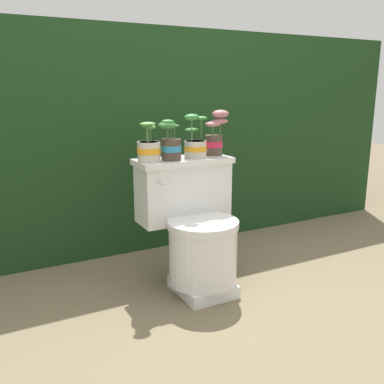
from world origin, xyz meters
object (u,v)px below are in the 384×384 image
at_px(toilet, 193,226).
at_px(potted_plant_midright, 215,136).
at_px(potted_plant_midleft, 171,144).
at_px(potted_plant_left, 149,148).
at_px(potted_plant_middle, 195,144).

relative_size(toilet, potted_plant_midright, 2.73).
distance_m(potted_plant_midleft, potted_plant_midright, 0.29).
bearing_deg(potted_plant_left, potted_plant_middle, -0.15).
distance_m(toilet, potted_plant_midright, 0.51).
bearing_deg(potted_plant_midright, potted_plant_left, -174.98).
xyz_separation_m(toilet, potted_plant_left, (-0.20, 0.11, 0.41)).
bearing_deg(toilet, potted_plant_left, 150.78).
xyz_separation_m(potted_plant_left, potted_plant_middle, (0.26, -0.00, 0.01)).
relative_size(potted_plant_left, potted_plant_middle, 0.87).
bearing_deg(potted_plant_left, toilet, -29.22).
height_order(potted_plant_left, potted_plant_midleft, potted_plant_midleft).
relative_size(toilet, potted_plant_left, 3.33).
xyz_separation_m(potted_plant_left, potted_plant_midleft, (0.12, 0.00, 0.02)).
bearing_deg(potted_plant_midright, toilet, -145.57).
height_order(toilet, potted_plant_left, potted_plant_left).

